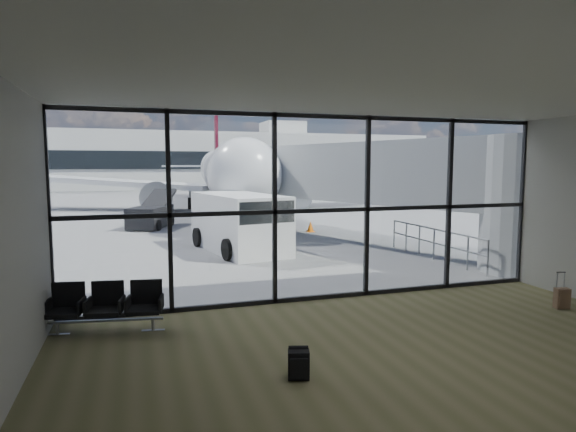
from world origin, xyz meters
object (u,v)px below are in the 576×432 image
airliner (225,172)px  service_van (240,222)px  belt_loader (151,215)px  backpack (299,364)px  seating_row (106,304)px  suitcase (562,298)px

airliner → service_van: size_ratio=6.59×
belt_loader → backpack: bearing=-63.9°
seating_row → suitcase: bearing=0.8°
airliner → service_van: 19.57m
backpack → belt_loader: bearing=110.8°
seating_row → airliner: bearing=85.0°
suitcase → service_van: size_ratio=0.16×
backpack → suitcase: bearing=29.5°
backpack → belt_loader: size_ratio=0.11×
service_van → backpack: bearing=-108.5°
backpack → airliner: airliner is taller
service_van → seating_row: bearing=-129.8°
belt_loader → suitcase: bearing=-43.2°
seating_row → service_van: service_van is taller
backpack → suitcase: 7.14m
suitcase → belt_loader: bearing=129.6°
backpack → suitcase: (6.95, 1.62, 0.02)m
suitcase → airliner: airliner is taller
airliner → suitcase: bearing=-78.1°
seating_row → belt_loader: 16.50m
suitcase → service_van: bearing=133.9°
seating_row → service_van: bearing=71.3°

